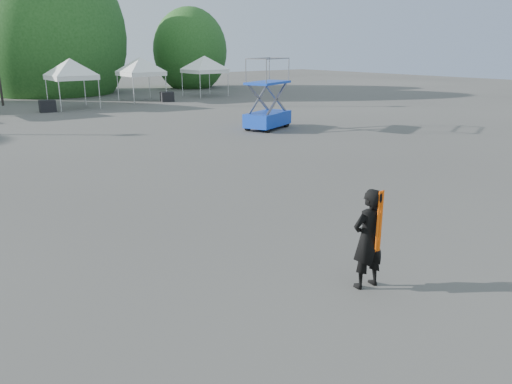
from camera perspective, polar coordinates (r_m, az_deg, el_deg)
ground at (r=10.30m, az=-2.10°, el=-7.38°), size 120.00×120.00×0.00m
tree_mid_e at (r=48.80m, az=-22.52°, el=16.03°), size 5.12×5.12×7.79m
tree_far_e at (r=52.43m, az=-7.53°, el=15.70°), size 3.84×3.84×5.84m
tent_f at (r=36.72m, az=-20.50°, el=13.70°), size 4.03×4.03×3.88m
tent_g at (r=40.16m, az=-13.10°, el=14.44°), size 4.10×4.10×3.88m
tent_h at (r=43.33m, az=-5.92°, el=14.88°), size 4.23×4.23×3.88m
man at (r=8.95m, az=12.71°, el=-5.24°), size 0.72×0.53×1.82m
scissor_lift at (r=25.82m, az=1.35°, el=11.15°), size 3.06×2.27×3.55m
crate_mid at (r=35.44m, az=-22.73°, el=9.04°), size 1.06×0.88×0.76m
crate_east at (r=39.58m, az=-10.13°, el=10.67°), size 1.10×0.95×0.73m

